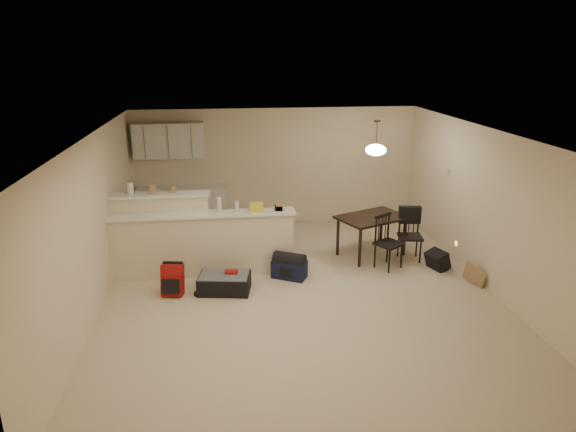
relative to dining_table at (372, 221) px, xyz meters
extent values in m
plane|color=beige|center=(-1.54, -1.38, -0.66)|extent=(7.00, 7.00, 0.00)
plane|color=white|center=(-1.54, -1.38, 1.84)|extent=(7.00, 7.00, 0.00)
cube|color=beige|center=(-1.54, 2.12, 0.59)|extent=(6.00, 0.02, 2.50)
cube|color=beige|center=(-1.54, -4.88, 0.59)|extent=(6.00, 0.02, 2.50)
cube|color=beige|center=(-4.54, -1.38, 0.59)|extent=(0.02, 7.00, 2.50)
cube|color=beige|center=(1.46, -1.38, 0.59)|extent=(0.02, 7.00, 2.50)
cube|color=beige|center=(-3.04, -0.48, -0.14)|extent=(3.00, 0.28, 1.05)
cube|color=white|center=(-3.04, -0.48, 0.41)|extent=(3.08, 0.38, 0.04)
cube|color=beige|center=(-3.74, -0.26, 0.01)|extent=(1.60, 0.24, 1.35)
cube|color=white|center=(-3.74, -0.26, 0.71)|extent=(1.68, 0.34, 0.04)
cube|color=white|center=(-3.74, 1.94, 1.24)|extent=(1.40, 0.34, 0.70)
cube|color=white|center=(-3.54, 1.81, -0.21)|extent=(1.80, 0.60, 0.90)
cube|color=beige|center=(1.45, 0.17, 0.84)|extent=(0.02, 0.12, 0.12)
cylinder|color=silver|center=(-4.18, -0.26, 0.83)|extent=(0.10, 0.10, 0.20)
cube|color=#A37D54|center=(-3.83, -0.26, 0.81)|extent=(0.10, 0.07, 0.16)
cube|color=#A37D54|center=(-3.49, -0.26, 0.79)|extent=(0.08, 0.06, 0.12)
cylinder|color=silver|center=(-2.75, -0.48, 0.56)|extent=(0.07, 0.07, 0.26)
cylinder|color=silver|center=(-2.46, -0.48, 0.52)|extent=(0.06, 0.06, 0.18)
cube|color=#A37D54|center=(-2.14, -0.48, 0.50)|extent=(0.22, 0.18, 0.14)
cube|color=#A37D54|center=(-1.77, -0.48, 0.47)|extent=(0.12, 0.10, 0.08)
cube|color=#A37D54|center=(-1.75, -0.48, 0.47)|extent=(0.12, 0.10, 0.10)
cube|color=black|center=(0.00, 0.00, 0.07)|extent=(1.43, 1.23, 0.04)
cylinder|color=black|center=(-0.35, -0.51, -0.31)|extent=(0.06, 0.06, 0.72)
cylinder|color=black|center=(0.61, -0.08, -0.31)|extent=(0.06, 0.06, 0.72)
cylinder|color=black|center=(-0.61, 0.08, -0.31)|extent=(0.06, 0.06, 0.72)
cylinder|color=black|center=(0.35, 0.51, -0.31)|extent=(0.06, 0.06, 0.72)
cylinder|color=brown|center=(0.00, 0.00, 1.59)|extent=(0.02, 0.02, 0.50)
cylinder|color=brown|center=(0.00, 0.00, 1.82)|extent=(0.12, 0.12, 0.03)
ellipsoid|color=white|center=(0.00, 0.00, 1.32)|extent=(0.36, 0.36, 0.20)
cube|color=black|center=(-2.71, -1.17, -0.53)|extent=(0.87, 0.64, 0.27)
cube|color=#A11412|center=(-3.51, -1.18, -0.42)|extent=(0.36, 0.26, 0.49)
cube|color=#121839|center=(-1.63, -0.80, -0.51)|extent=(0.63, 0.53, 0.30)
cube|color=black|center=(0.98, -0.77, -0.51)|extent=(0.36, 0.42, 0.32)
cube|color=#A37D54|center=(1.31, -1.44, -0.50)|extent=(0.16, 0.40, 0.32)
camera|label=1|loc=(-2.65, -8.62, 2.99)|focal=32.00mm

